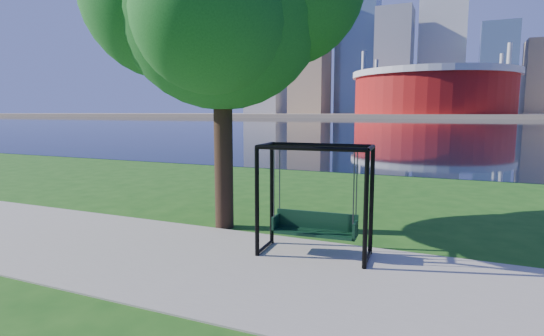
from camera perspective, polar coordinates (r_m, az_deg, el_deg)
The scene contains 7 objects.
ground at distance 8.01m, azimuth 1.40°, elevation -12.66°, with size 900.00×900.00×0.00m, color #1E5114.
path at distance 7.58m, azimuth -0.06°, elevation -13.75°, with size 120.00×4.00×0.03m, color #9E937F.
river at distance 109.04m, azimuth 22.13°, elevation 5.47°, with size 900.00×180.00×0.02m, color black.
far_bank at distance 312.99m, azimuth 23.16°, elevation 6.54°, with size 900.00×228.00×2.00m, color #937F60.
stadium at distance 242.58m, azimuth 20.77°, elevation 9.69°, with size 83.00×83.00×32.00m.
skyline at distance 328.12m, azimuth 22.74°, elevation 12.69°, with size 392.00×66.00×96.50m.
swing at distance 8.15m, azimuth 5.79°, elevation -4.68°, with size 2.17×1.05×2.16m.
Camera 1 is at (2.83, -6.97, 2.75)m, focal length 28.00 mm.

